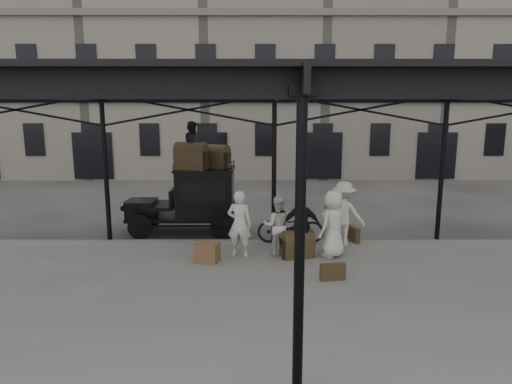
# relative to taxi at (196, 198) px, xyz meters

# --- Properties ---
(ground) EXTENTS (120.00, 120.00, 0.00)m
(ground) POSITION_rel_taxi_xyz_m (2.50, -3.21, -1.20)
(ground) COLOR #383533
(ground) RESTS_ON ground
(platform) EXTENTS (28.00, 8.00, 0.15)m
(platform) POSITION_rel_taxi_xyz_m (2.50, -5.21, -1.13)
(platform) COLOR slate
(platform) RESTS_ON ground
(canopy) EXTENTS (22.50, 9.00, 4.74)m
(canopy) POSITION_rel_taxi_xyz_m (2.50, -4.94, 3.39)
(canopy) COLOR black
(canopy) RESTS_ON ground
(building_frontage) EXTENTS (64.00, 8.00, 14.00)m
(building_frontage) POSITION_rel_taxi_xyz_m (2.50, 14.79, 5.80)
(building_frontage) COLOR slate
(building_frontage) RESTS_ON ground
(taxi) EXTENTS (3.65, 1.55, 2.18)m
(taxi) POSITION_rel_taxi_xyz_m (0.00, 0.00, 0.00)
(taxi) COLOR black
(taxi) RESTS_ON ground
(porter_left) EXTENTS (0.73, 0.55, 1.81)m
(porter_left) POSITION_rel_taxi_xyz_m (1.52, -2.81, -0.15)
(porter_left) COLOR beige
(porter_left) RESTS_ON platform
(porter_midleft) EXTENTS (0.82, 0.65, 1.64)m
(porter_midleft) POSITION_rel_taxi_xyz_m (2.54, -2.63, -0.23)
(porter_midleft) COLOR beige
(porter_midleft) RESTS_ON platform
(porter_centre) EXTENTS (1.04, 1.03, 1.81)m
(porter_centre) POSITION_rel_taxi_xyz_m (4.03, -2.81, -0.15)
(porter_centre) COLOR silver
(porter_centre) RESTS_ON platform
(porter_official) EXTENTS (1.03, 0.50, 1.71)m
(porter_official) POSITION_rel_taxi_xyz_m (3.19, -2.79, -0.20)
(porter_official) COLOR black
(porter_official) RESTS_ON platform
(porter_right) EXTENTS (1.39, 1.11, 1.88)m
(porter_right) POSITION_rel_taxi_xyz_m (4.51, -1.76, -0.11)
(porter_right) COLOR silver
(porter_right) RESTS_ON platform
(bicycle) EXTENTS (1.99, 0.75, 1.03)m
(bicycle) POSITION_rel_taxi_xyz_m (2.99, -1.56, -0.54)
(bicycle) COLOR black
(bicycle) RESTS_ON platform
(porter_roof) EXTENTS (0.70, 0.83, 1.51)m
(porter_roof) POSITION_rel_taxi_xyz_m (-0.03, -0.10, 1.73)
(porter_roof) COLOR black
(porter_roof) RESTS_ON taxi
(steamer_trunk_roof_near) EXTENTS (1.10, 0.82, 0.72)m
(steamer_trunk_roof_near) POSITION_rel_taxi_xyz_m (-0.08, -0.25, 1.33)
(steamer_trunk_roof_near) COLOR #41321E
(steamer_trunk_roof_near) RESTS_ON taxi
(steamer_trunk_roof_far) EXTENTS (0.99, 0.84, 0.62)m
(steamer_trunk_roof_far) POSITION_rel_taxi_xyz_m (0.67, 0.20, 1.29)
(steamer_trunk_roof_far) COLOR #41321E
(steamer_trunk_roof_far) RESTS_ON taxi
(steamer_trunk_platform) EXTENTS (0.95, 0.73, 0.62)m
(steamer_trunk_platform) POSITION_rel_taxi_xyz_m (3.07, -2.84, -0.74)
(steamer_trunk_platform) COLOR #41321E
(steamer_trunk_platform) RESTS_ON platform
(wicker_hamper) EXTENTS (0.69, 0.58, 0.50)m
(wicker_hamper) POSITION_rel_taxi_xyz_m (0.68, -3.22, -0.80)
(wicker_hamper) COLOR brown
(wicker_hamper) RESTS_ON platform
(suitcase_upright) EXTENTS (0.34, 0.62, 0.45)m
(suitcase_upright) POSITION_rel_taxi_xyz_m (4.88, -1.41, -0.83)
(suitcase_upright) COLOR #41321E
(suitcase_upright) RESTS_ON platform
(suitcase_flat) EXTENTS (0.62, 0.25, 0.40)m
(suitcase_flat) POSITION_rel_taxi_xyz_m (3.75, -4.52, -0.85)
(suitcase_flat) COLOR #41321E
(suitcase_flat) RESTS_ON platform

